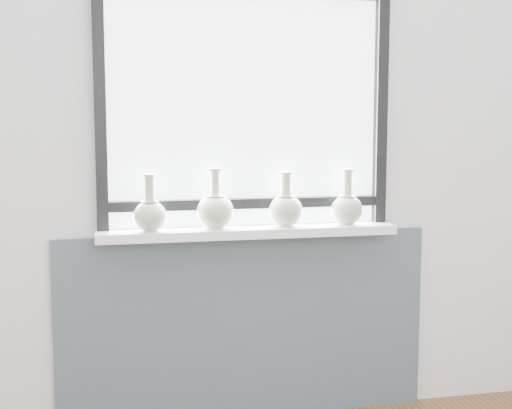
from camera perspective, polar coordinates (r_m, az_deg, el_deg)
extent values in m
cube|color=silver|center=(3.20, -0.98, 5.54)|extent=(3.60, 0.02, 2.60)
cube|color=#425059|center=(3.30, -0.85, -9.73)|extent=(1.70, 0.03, 0.86)
cube|color=silver|center=(3.14, -0.61, -2.19)|extent=(1.32, 0.18, 0.04)
cube|color=black|center=(3.08, -12.37, 7.66)|extent=(0.05, 0.06, 1.05)
cube|color=black|center=(3.32, 9.91, 7.65)|extent=(0.05, 0.06, 1.05)
cube|color=black|center=(3.17, -0.79, 0.09)|extent=(1.20, 0.05, 0.04)
cube|color=white|center=(3.17, -0.90, 7.34)|extent=(1.20, 0.01, 1.00)
cylinder|color=#A8C09B|center=(3.05, -8.46, -2.06)|extent=(0.06, 0.06, 0.01)
ellipsoid|color=#A8C09B|center=(3.05, -8.48, -0.92)|extent=(0.14, 0.14, 0.13)
cone|color=#A8C09B|center=(3.04, -8.50, 0.01)|extent=(0.08, 0.08, 0.03)
cylinder|color=#A8C09B|center=(3.03, -8.52, 1.08)|extent=(0.04, 0.04, 0.12)
cylinder|color=#A8C09B|center=(3.03, -8.54, 2.32)|extent=(0.06, 0.06, 0.01)
cylinder|color=#A8C09B|center=(3.10, -3.26, -1.86)|extent=(0.07, 0.07, 0.01)
ellipsoid|color=#A8C09B|center=(3.09, -3.27, -0.56)|extent=(0.16, 0.16, 0.15)
cone|color=#A8C09B|center=(3.08, -3.28, 0.47)|extent=(0.09, 0.09, 0.03)
cylinder|color=#A8C09B|center=(3.08, -3.29, 1.55)|extent=(0.04, 0.04, 0.12)
cylinder|color=#A8C09B|center=(3.07, -3.30, 2.81)|extent=(0.06, 0.06, 0.01)
cylinder|color=#A8C09B|center=(3.17, 2.39, -1.67)|extent=(0.07, 0.07, 0.01)
ellipsoid|color=#A8C09B|center=(3.16, 2.40, -0.49)|extent=(0.15, 0.15, 0.14)
cone|color=#A8C09B|center=(3.15, 2.40, 0.46)|extent=(0.08, 0.08, 0.03)
cylinder|color=#A8C09B|center=(3.15, 2.41, 1.42)|extent=(0.05, 0.05, 0.11)
cylinder|color=#A8C09B|center=(3.14, 2.41, 2.53)|extent=(0.06, 0.06, 0.01)
cylinder|color=#A8C09B|center=(3.24, 7.27, -1.51)|extent=(0.06, 0.06, 0.01)
ellipsoid|color=#A8C09B|center=(3.24, 7.28, -0.42)|extent=(0.14, 0.14, 0.13)
cone|color=#A8C09B|center=(3.23, 7.30, 0.46)|extent=(0.08, 0.08, 0.03)
cylinder|color=#A8C09B|center=(3.22, 7.31, 1.52)|extent=(0.04, 0.04, 0.13)
cylinder|color=#A8C09B|center=(3.22, 7.33, 2.74)|extent=(0.06, 0.06, 0.01)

